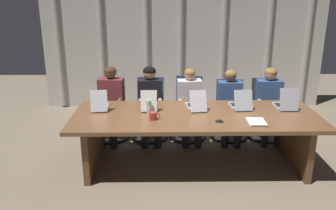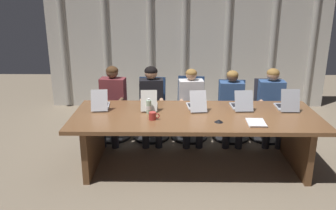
{
  "view_description": "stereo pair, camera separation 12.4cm",
  "coord_description": "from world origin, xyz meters",
  "px_view_note": "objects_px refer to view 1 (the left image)",
  "views": [
    {
      "loc": [
        -0.43,
        -4.41,
        2.31
      ],
      "look_at": [
        -0.37,
        0.1,
        0.86
      ],
      "focal_mm": 37.66,
      "sensor_mm": 36.0,
      "label": 1
    },
    {
      "loc": [
        -0.31,
        -4.41,
        2.31
      ],
      "look_at": [
        -0.37,
        0.1,
        0.86
      ],
      "focal_mm": 37.66,
      "sensor_mm": 36.0,
      "label": 2
    }
  ],
  "objects_px": {
    "laptop_left_end": "(100,104)",
    "laptop_left_mid": "(149,105)",
    "laptop_right_mid": "(240,104)",
    "person_left_end": "(110,100)",
    "person_left_mid": "(150,100)",
    "water_bottle_primary": "(149,107)",
    "office_chair_left_end": "(111,116)",
    "spiral_notepad": "(257,122)",
    "office_chair_left_mid": "(150,116)",
    "office_chair_right_end": "(265,115)",
    "coffee_mug_near": "(153,116)",
    "laptop_right_end": "(285,104)",
    "office_chair_center": "(188,115)",
    "laptop_center": "(196,104)",
    "person_right_mid": "(230,102)",
    "person_center": "(190,102)",
    "office_chair_right_mid": "(229,116)",
    "conference_mic_left_side": "(219,120)",
    "person_right_end": "(270,100)"
  },
  "relations": [
    {
      "from": "laptop_right_mid",
      "to": "office_chair_right_mid",
      "type": "distance_m",
      "value": 0.9
    },
    {
      "from": "office_chair_left_mid",
      "to": "office_chair_right_end",
      "type": "distance_m",
      "value": 1.91
    },
    {
      "from": "person_center",
      "to": "water_bottle_primary",
      "type": "relative_size",
      "value": 5.69
    },
    {
      "from": "laptop_right_mid",
      "to": "office_chair_right_end",
      "type": "bearing_deg",
      "value": -41.05
    },
    {
      "from": "office_chair_left_end",
      "to": "conference_mic_left_side",
      "type": "height_order",
      "value": "office_chair_left_end"
    },
    {
      "from": "office_chair_right_end",
      "to": "coffee_mug_near",
      "type": "xyz_separation_m",
      "value": [
        -1.82,
        -1.25,
        0.45
      ]
    },
    {
      "from": "laptop_left_end",
      "to": "laptop_left_mid",
      "type": "distance_m",
      "value": 0.68
    },
    {
      "from": "person_right_mid",
      "to": "laptop_left_end",
      "type": "bearing_deg",
      "value": -70.42
    },
    {
      "from": "office_chair_right_mid",
      "to": "spiral_notepad",
      "type": "relative_size",
      "value": 2.97
    },
    {
      "from": "person_right_mid",
      "to": "conference_mic_left_side",
      "type": "bearing_deg",
      "value": -14.97
    },
    {
      "from": "laptop_left_mid",
      "to": "spiral_notepad",
      "type": "distance_m",
      "value": 1.48
    },
    {
      "from": "office_chair_right_end",
      "to": "coffee_mug_near",
      "type": "bearing_deg",
      "value": -54.93
    },
    {
      "from": "office_chair_right_end",
      "to": "office_chair_left_end",
      "type": "bearing_deg",
      "value": -89.48
    },
    {
      "from": "coffee_mug_near",
      "to": "office_chair_center",
      "type": "bearing_deg",
      "value": 66.9
    },
    {
      "from": "office_chair_center",
      "to": "office_chair_right_end",
      "type": "distance_m",
      "value": 1.28
    },
    {
      "from": "office_chair_center",
      "to": "person_left_end",
      "type": "relative_size",
      "value": 0.82
    },
    {
      "from": "office_chair_left_end",
      "to": "laptop_right_end",
      "type": "bearing_deg",
      "value": 72.71
    },
    {
      "from": "office_chair_left_mid",
      "to": "coffee_mug_near",
      "type": "distance_m",
      "value": 1.33
    },
    {
      "from": "laptop_right_mid",
      "to": "spiral_notepad",
      "type": "xyz_separation_m",
      "value": [
        0.08,
        -0.59,
        -0.05
      ]
    },
    {
      "from": "laptop_right_mid",
      "to": "person_left_end",
      "type": "relative_size",
      "value": 0.36
    },
    {
      "from": "person_left_mid",
      "to": "person_center",
      "type": "relative_size",
      "value": 1.03
    },
    {
      "from": "office_chair_left_mid",
      "to": "person_left_mid",
      "type": "relative_size",
      "value": 0.81
    },
    {
      "from": "office_chair_left_end",
      "to": "spiral_notepad",
      "type": "height_order",
      "value": "office_chair_left_end"
    },
    {
      "from": "laptop_right_mid",
      "to": "office_chair_center",
      "type": "xyz_separation_m",
      "value": [
        -0.67,
        0.78,
        -0.44
      ]
    },
    {
      "from": "office_chair_right_mid",
      "to": "laptop_center",
      "type": "bearing_deg",
      "value": -34.37
    },
    {
      "from": "laptop_right_end",
      "to": "water_bottle_primary",
      "type": "height_order",
      "value": "laptop_right_end"
    },
    {
      "from": "laptop_right_mid",
      "to": "person_right_mid",
      "type": "relative_size",
      "value": 0.38
    },
    {
      "from": "office_chair_right_end",
      "to": "coffee_mug_near",
      "type": "relative_size",
      "value": 6.79
    },
    {
      "from": "laptop_left_mid",
      "to": "laptop_right_end",
      "type": "relative_size",
      "value": 1.0
    },
    {
      "from": "person_right_mid",
      "to": "person_right_end",
      "type": "distance_m",
      "value": 0.63
    },
    {
      "from": "office_chair_right_end",
      "to": "person_left_end",
      "type": "bearing_deg",
      "value": -85.97
    },
    {
      "from": "laptop_left_mid",
      "to": "office_chair_right_mid",
      "type": "height_order",
      "value": "laptop_left_mid"
    },
    {
      "from": "laptop_left_mid",
      "to": "person_right_mid",
      "type": "relative_size",
      "value": 0.37
    },
    {
      "from": "laptop_right_mid",
      "to": "person_right_end",
      "type": "relative_size",
      "value": 0.36
    },
    {
      "from": "office_chair_left_end",
      "to": "person_left_mid",
      "type": "relative_size",
      "value": 0.79
    },
    {
      "from": "person_left_end",
      "to": "person_left_mid",
      "type": "height_order",
      "value": "person_left_end"
    },
    {
      "from": "laptop_right_mid",
      "to": "spiral_notepad",
      "type": "bearing_deg",
      "value": -175.11
    },
    {
      "from": "laptop_left_end",
      "to": "person_left_end",
      "type": "distance_m",
      "value": 0.64
    },
    {
      "from": "office_chair_left_mid",
      "to": "office_chair_center",
      "type": "height_order",
      "value": "office_chair_center"
    },
    {
      "from": "office_chair_left_mid",
      "to": "laptop_center",
      "type": "bearing_deg",
      "value": 44.32
    },
    {
      "from": "office_chair_right_end",
      "to": "office_chair_center",
      "type": "bearing_deg",
      "value": -89.61
    },
    {
      "from": "laptop_center",
      "to": "office_chair_left_mid",
      "type": "xyz_separation_m",
      "value": [
        -0.68,
        0.79,
        -0.45
      ]
    },
    {
      "from": "laptop_left_mid",
      "to": "office_chair_center",
      "type": "height_order",
      "value": "laptop_left_mid"
    },
    {
      "from": "laptop_left_end",
      "to": "person_left_end",
      "type": "relative_size",
      "value": 0.38
    },
    {
      "from": "office_chair_right_mid",
      "to": "coffee_mug_near",
      "type": "height_order",
      "value": "office_chair_right_mid"
    },
    {
      "from": "person_left_mid",
      "to": "laptop_right_end",
      "type": "bearing_deg",
      "value": 66.99
    },
    {
      "from": "water_bottle_primary",
      "to": "laptop_right_mid",
      "type": "bearing_deg",
      "value": 10.21
    },
    {
      "from": "laptop_right_end",
      "to": "person_left_mid",
      "type": "relative_size",
      "value": 0.35
    },
    {
      "from": "laptop_left_end",
      "to": "person_center",
      "type": "xyz_separation_m",
      "value": [
        1.3,
        0.62,
        -0.16
      ]
    },
    {
      "from": "office_chair_right_mid",
      "to": "water_bottle_primary",
      "type": "distance_m",
      "value": 1.7
    }
  ]
}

